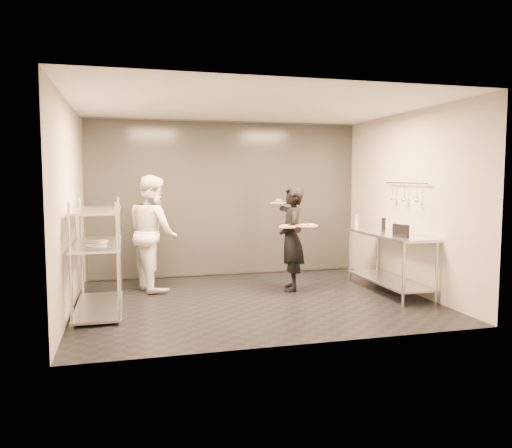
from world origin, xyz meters
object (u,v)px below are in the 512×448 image
object	(u,v)px
bottle_green	(357,222)
bottle_clear	(395,228)
salad_plate	(279,202)
waiter	(292,239)
pizza_plate_far	(308,225)
pizza_plate_near	(290,226)
pos_monitor	(401,231)
chef	(153,233)
pass_rack	(98,254)
bottle_dark	(383,225)
prep_counter	(389,252)

from	to	relation	value
bottle_green	bottle_clear	size ratio (longest dim) A/B	1.21
salad_plate	bottle_clear	bearing A→B (deg)	-31.77
bottle_clear	bottle_green	bearing A→B (deg)	100.34
waiter	pizza_plate_far	world-z (taller)	waiter
bottle_green	pizza_plate_far	bearing A→B (deg)	-153.71
pizza_plate_far	pizza_plate_near	bearing A→B (deg)	165.63
salad_plate	pos_monitor	xyz separation A→B (m)	(1.43, -1.33, -0.38)
chef	pizza_plate_near	bearing A→B (deg)	-128.00
salad_plate	pos_monitor	size ratio (longest dim) A/B	1.01
waiter	pizza_plate_far	bearing A→B (deg)	52.78
pass_rack	bottle_clear	world-z (taller)	pass_rack
pass_rack	bottle_dark	size ratio (longest dim) A/B	7.12
pass_rack	bottle_clear	xyz separation A→B (m)	(4.33, -0.15, 0.25)
prep_counter	salad_plate	size ratio (longest dim) A/B	6.69
pos_monitor	bottle_clear	world-z (taller)	same
salad_plate	pizza_plate_far	bearing A→B (deg)	-60.40
bottle_green	bottle_clear	xyz separation A→B (m)	(0.17, -0.95, -0.02)
pizza_plate_far	salad_plate	distance (m)	0.71
chef	bottle_dark	distance (m)	3.67
pizza_plate_near	bottle_dark	distance (m)	1.53
prep_counter	waiter	xyz separation A→B (m)	(-1.43, 0.51, 0.19)
pizza_plate_near	salad_plate	bearing A→B (deg)	93.83
waiter	pass_rack	bearing A→B (deg)	-64.93
prep_counter	bottle_dark	bearing A→B (deg)	87.76
chef	bottle_clear	distance (m)	3.76
pass_rack	pizza_plate_near	size ratio (longest dim) A/B	4.92
pizza_plate_near	bottle_clear	xyz separation A→B (m)	(1.52, -0.49, -0.02)
bottle_green	pos_monitor	bearing A→B (deg)	-87.70
salad_plate	chef	bearing A→B (deg)	171.70
prep_counter	bottle_green	world-z (taller)	bottle_green
chef	salad_plate	xyz separation A→B (m)	(2.00, -0.29, 0.48)
pass_rack	bottle_clear	bearing A→B (deg)	-1.99
bottle_green	bottle_dark	world-z (taller)	bottle_green
pizza_plate_far	pass_rack	bearing A→B (deg)	-174.95
pizza_plate_near	pizza_plate_far	xyz separation A→B (m)	(0.27, -0.07, 0.01)
pizza_plate_near	pizza_plate_far	bearing A→B (deg)	-14.37
prep_counter	pizza_plate_far	bearing A→B (deg)	167.77
salad_plate	bottle_dark	distance (m)	1.71
waiter	salad_plate	world-z (taller)	waiter
pos_monitor	chef	bearing A→B (deg)	135.51
prep_counter	bottle_dark	world-z (taller)	bottle_dark
pos_monitor	bottle_clear	xyz separation A→B (m)	(0.12, 0.37, 0.00)
chef	bottle_clear	xyz separation A→B (m)	(3.55, -1.25, 0.10)
salad_plate	pass_rack	bearing A→B (deg)	-163.72
pos_monitor	pizza_plate_far	bearing A→B (deg)	125.74
pizza_plate_near	pos_monitor	bearing A→B (deg)	-31.58
pos_monitor	bottle_clear	size ratio (longest dim) A/B	1.38
pass_rack	bottle_green	world-z (taller)	pass_rack
pos_monitor	salad_plate	bearing A→B (deg)	117.94
chef	bottle_dark	world-z (taller)	chef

